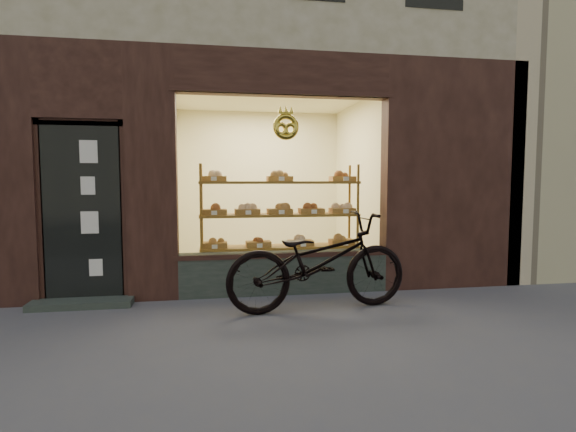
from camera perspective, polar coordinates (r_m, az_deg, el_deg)
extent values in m
plane|color=#4F4E53|center=(3.92, -1.98, -17.60)|extent=(90.00, 90.00, 0.00)
cube|color=#202D28|center=(5.93, -0.44, -7.18)|extent=(2.70, 0.25, 0.55)
cube|color=black|center=(5.87, -24.64, 0.43)|extent=(0.90, 0.04, 2.15)
cube|color=#202D28|center=(5.88, -24.70, -10.03)|extent=(1.15, 0.35, 0.08)
torus|color=gold|center=(5.74, -0.27, 11.26)|extent=(0.33, 0.07, 0.33)
cube|color=brown|center=(6.38, -1.06, -8.39)|extent=(2.20, 0.45, 0.04)
cube|color=brown|center=(6.29, -1.06, -3.95)|extent=(2.20, 0.45, 0.03)
cube|color=brown|center=(6.24, -1.07, 0.14)|extent=(2.20, 0.45, 0.04)
cube|color=brown|center=(6.22, -1.08, 4.27)|extent=(2.20, 0.45, 0.04)
cylinder|color=brown|center=(5.99, -10.95, -1.57)|extent=(0.04, 0.04, 1.70)
cylinder|color=brown|center=(6.32, 8.84, -1.23)|extent=(0.04, 0.04, 1.70)
cylinder|color=brown|center=(6.38, -10.88, -1.20)|extent=(0.04, 0.04, 1.70)
cylinder|color=brown|center=(6.69, 7.78, -0.90)|extent=(0.04, 0.04, 1.70)
cube|color=brown|center=(6.21, -9.31, -3.63)|extent=(0.34, 0.24, 0.07)
sphere|color=olive|center=(6.20, -9.32, -2.85)|extent=(0.11, 0.11, 0.11)
cube|color=white|center=(6.03, -9.30, -3.87)|extent=(0.07, 0.01, 0.05)
cube|color=brown|center=(6.25, -3.79, -3.53)|extent=(0.34, 0.24, 0.07)
sphere|color=brown|center=(6.24, -3.80, -2.76)|extent=(0.11, 0.11, 0.11)
cube|color=white|center=(6.06, -3.61, -3.78)|extent=(0.08, 0.01, 0.05)
cube|color=brown|center=(6.34, 1.62, -3.41)|extent=(0.34, 0.24, 0.07)
sphere|color=#EAB27C|center=(6.32, 1.62, -2.65)|extent=(0.11, 0.11, 0.11)
cube|color=white|center=(6.16, 1.96, -3.65)|extent=(0.07, 0.01, 0.05)
cube|color=brown|center=(6.48, 6.84, -3.27)|extent=(0.34, 0.24, 0.07)
sphere|color=olive|center=(6.47, 6.85, -2.52)|extent=(0.11, 0.11, 0.11)
cube|color=white|center=(6.30, 7.32, -3.49)|extent=(0.08, 0.01, 0.05)
cube|color=brown|center=(6.17, -9.37, 0.52)|extent=(0.34, 0.24, 0.07)
sphere|color=brown|center=(6.16, -9.38, 1.30)|extent=(0.11, 0.11, 0.11)
cube|color=white|center=(5.98, -9.35, 0.39)|extent=(0.07, 0.01, 0.06)
cube|color=brown|center=(6.19, -5.19, 0.57)|extent=(0.34, 0.24, 0.07)
sphere|color=#EAB27C|center=(6.18, -5.20, 1.36)|extent=(0.11, 0.11, 0.11)
cube|color=white|center=(6.00, -5.05, 0.45)|extent=(0.07, 0.01, 0.06)
cube|color=brown|center=(6.24, -1.07, 0.62)|extent=(0.34, 0.24, 0.07)
sphere|color=olive|center=(6.23, -1.07, 1.40)|extent=(0.11, 0.11, 0.11)
cube|color=white|center=(6.06, -0.81, 0.50)|extent=(0.07, 0.01, 0.06)
cube|color=brown|center=(6.32, 2.97, 0.67)|extent=(0.34, 0.24, 0.07)
sphere|color=brown|center=(6.32, 2.97, 1.44)|extent=(0.11, 0.11, 0.11)
cube|color=white|center=(6.14, 3.34, 0.55)|extent=(0.07, 0.01, 0.06)
cube|color=brown|center=(6.43, 6.88, 0.71)|extent=(0.34, 0.24, 0.07)
sphere|color=#EAB27C|center=(6.43, 6.88, 1.46)|extent=(0.11, 0.11, 0.11)
cube|color=white|center=(6.26, 7.36, 0.60)|extent=(0.08, 0.01, 0.06)
cube|color=brown|center=(6.15, -9.42, 4.70)|extent=(0.34, 0.24, 0.07)
sphere|color=#EAB27C|center=(6.15, -9.43, 5.49)|extent=(0.11, 0.11, 0.11)
cube|color=white|center=(5.97, -9.41, 4.71)|extent=(0.07, 0.01, 0.06)
cube|color=brown|center=(6.22, -1.08, 4.76)|extent=(0.34, 0.24, 0.07)
sphere|color=olive|center=(6.22, -1.08, 5.54)|extent=(0.11, 0.11, 0.11)
cube|color=white|center=(6.04, -0.81, 4.76)|extent=(0.07, 0.01, 0.06)
cube|color=brown|center=(6.42, 6.92, 4.72)|extent=(0.34, 0.24, 0.07)
sphere|color=brown|center=(6.42, 6.92, 5.48)|extent=(0.11, 0.11, 0.11)
cube|color=white|center=(6.24, 7.40, 4.72)|extent=(0.08, 0.01, 0.06)
imported|color=black|center=(5.15, 3.88, -5.78)|extent=(2.19, 0.96, 1.12)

